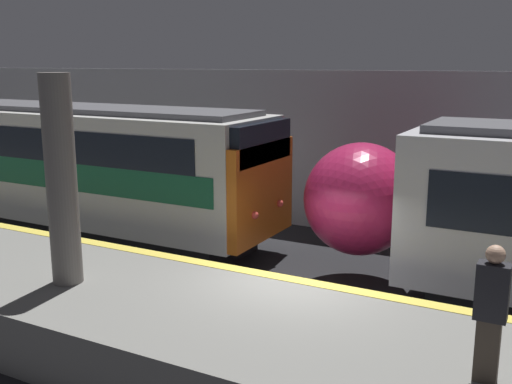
% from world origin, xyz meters
% --- Properties ---
extents(ground_plane, '(120.00, 120.00, 0.00)m').
position_xyz_m(ground_plane, '(0.00, 0.00, 0.00)').
color(ground_plane, black).
extents(platform, '(40.00, 3.71, 1.03)m').
position_xyz_m(platform, '(0.00, -1.86, 0.51)').
color(platform, slate).
rests_on(platform, ground).
extents(station_rear_barrier, '(50.00, 0.15, 4.64)m').
position_xyz_m(station_rear_barrier, '(0.00, 6.72, 2.32)').
color(station_rear_barrier, '#939399').
rests_on(station_rear_barrier, ground).
extents(support_pillar_near, '(0.53, 0.53, 3.68)m').
position_xyz_m(support_pillar_near, '(-3.49, -2.14, 2.86)').
color(support_pillar_near, slate).
rests_on(support_pillar_near, platform).
extents(train_boxy, '(15.84, 2.92, 3.71)m').
position_xyz_m(train_boxy, '(-9.87, 2.73, 1.91)').
color(train_boxy, black).
rests_on(train_boxy, ground).
extents(person_waiting, '(0.38, 0.24, 1.74)m').
position_xyz_m(person_waiting, '(3.56, -2.22, 1.95)').
color(person_waiting, '#473D33').
rests_on(person_waiting, platform).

